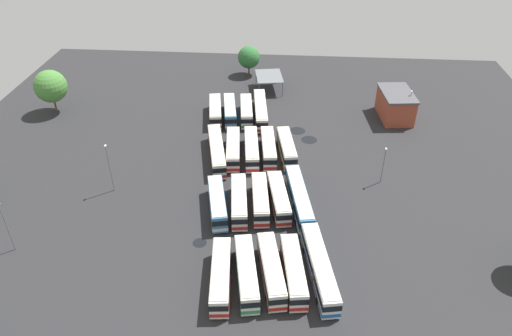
{
  "coord_description": "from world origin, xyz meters",
  "views": [
    {
      "loc": [
        -73.8,
        -5.94,
        52.76
      ],
      "look_at": [
        1.85,
        -0.04,
        1.57
      ],
      "focal_mm": 33.73,
      "sensor_mm": 36.0,
      "label": 1
    }
  ],
  "objects_px": {
    "bus_row2_slot0": "(287,148)",
    "lamp_post_far_corner": "(110,167)",
    "bus_row3_slot2": "(246,111)",
    "tree_east_edge": "(249,57)",
    "bus_row2_slot4": "(217,151)",
    "bus_row3_slot1": "(261,110)",
    "bus_row2_slot3": "(233,149)",
    "maintenance_shelter": "(269,76)",
    "bus_row0_slot3": "(247,273)",
    "bus_row3_slot3": "(230,111)",
    "depot_building": "(395,105)",
    "lamp_post_near_entrance": "(409,104)",
    "lamp_post_mid_lot": "(384,164)",
    "bus_row0_slot4": "(221,276)",
    "bus_row0_slot2": "(271,270)",
    "bus_row2_slot2": "(251,149)",
    "tree_northwest": "(50,86)",
    "bus_row3_slot4": "(215,111)",
    "bus_row0_slot0": "(319,267)",
    "bus_row1_slot1": "(279,198)",
    "bus_row2_slot1": "(268,148)",
    "bus_row1_slot0": "(299,198)",
    "lamp_post_by_building": "(6,225)",
    "bus_row1_slot3": "(239,201)",
    "bus_row0_slot1": "(293,271)",
    "bus_row1_slot2": "(260,199)",
    "bus_row1_slot4": "(217,203)"
  },
  "relations": [
    {
      "from": "bus_row0_slot2",
      "to": "lamp_post_by_building",
      "type": "xyz_separation_m",
      "value": [
        3.07,
        40.36,
        3.09
      ]
    },
    {
      "from": "bus_row0_slot3",
      "to": "bus_row3_slot4",
      "type": "relative_size",
      "value": 1.06
    },
    {
      "from": "bus_row2_slot2",
      "to": "bus_row3_slot1",
      "type": "distance_m",
      "value": 16.99
    },
    {
      "from": "bus_row2_slot0",
      "to": "lamp_post_by_building",
      "type": "xyz_separation_m",
      "value": [
        -30.76,
        41.72,
        3.09
      ]
    },
    {
      "from": "lamp_post_far_corner",
      "to": "tree_east_edge",
      "type": "distance_m",
      "value": 58.71
    },
    {
      "from": "bus_row0_slot4",
      "to": "bus_row2_slot2",
      "type": "bearing_deg",
      "value": -2.35
    },
    {
      "from": "bus_row3_slot4",
      "to": "bus_row1_slot1",
      "type": "bearing_deg",
      "value": -153.45
    },
    {
      "from": "depot_building",
      "to": "maintenance_shelter",
      "type": "height_order",
      "value": "depot_building"
    },
    {
      "from": "bus_row1_slot2",
      "to": "maintenance_shelter",
      "type": "distance_m",
      "value": 48.81
    },
    {
      "from": "bus_row2_slot0",
      "to": "lamp_post_far_corner",
      "type": "distance_m",
      "value": 34.53
    },
    {
      "from": "bus_row2_slot0",
      "to": "tree_east_edge",
      "type": "relative_size",
      "value": 1.56
    },
    {
      "from": "bus_row3_slot4",
      "to": "depot_building",
      "type": "height_order",
      "value": "depot_building"
    },
    {
      "from": "bus_row0_slot3",
      "to": "bus_row3_slot3",
      "type": "relative_size",
      "value": 1.04
    },
    {
      "from": "bus_row0_slot4",
      "to": "bus_row1_slot3",
      "type": "bearing_deg",
      "value": -2.46
    },
    {
      "from": "bus_row2_slot1",
      "to": "bus_row3_slot2",
      "type": "distance_m",
      "value": 16.85
    },
    {
      "from": "lamp_post_by_building",
      "to": "tree_east_edge",
      "type": "bearing_deg",
      "value": -22.98
    },
    {
      "from": "bus_row2_slot3",
      "to": "maintenance_shelter",
      "type": "height_order",
      "value": "maintenance_shelter"
    },
    {
      "from": "bus_row1_slot0",
      "to": "bus_row3_slot2",
      "type": "height_order",
      "value": "same"
    },
    {
      "from": "bus_row1_slot0",
      "to": "bus_row3_slot3",
      "type": "bearing_deg",
      "value": 26.66
    },
    {
      "from": "bus_row2_slot3",
      "to": "maintenance_shelter",
      "type": "distance_m",
      "value": 33.2
    },
    {
      "from": "bus_row2_slot3",
      "to": "tree_northwest",
      "type": "xyz_separation_m",
      "value": [
        16.5,
        44.21,
        4.61
      ]
    },
    {
      "from": "bus_row0_slot3",
      "to": "maintenance_shelter",
      "type": "relative_size",
      "value": 1.32
    },
    {
      "from": "bus_row2_slot0",
      "to": "bus_row3_slot1",
      "type": "relative_size",
      "value": 0.76
    },
    {
      "from": "bus_row2_slot1",
      "to": "tree_northwest",
      "type": "bearing_deg",
      "value": 73.09
    },
    {
      "from": "depot_building",
      "to": "lamp_post_near_entrance",
      "type": "relative_size",
      "value": 1.6
    },
    {
      "from": "bus_row0_slot1",
      "to": "lamp_post_by_building",
      "type": "relative_size",
      "value": 1.39
    },
    {
      "from": "bus_row0_slot3",
      "to": "bus_row3_slot3",
      "type": "height_order",
      "value": "same"
    },
    {
      "from": "bus_row2_slot1",
      "to": "bus_row2_slot3",
      "type": "height_order",
      "value": "same"
    },
    {
      "from": "bus_row3_slot2",
      "to": "tree_east_edge",
      "type": "distance_m",
      "value": 25.69
    },
    {
      "from": "bus_row3_slot3",
      "to": "bus_row0_slot0",
      "type": "bearing_deg",
      "value": -158.43
    },
    {
      "from": "bus_row2_slot4",
      "to": "bus_row3_slot1",
      "type": "xyz_separation_m",
      "value": [
        18.25,
        -7.52,
        0.0
      ]
    },
    {
      "from": "bus_row2_slot2",
      "to": "bus_row1_slot3",
      "type": "bearing_deg",
      "value": 177.77
    },
    {
      "from": "bus_row2_slot0",
      "to": "lamp_post_by_building",
      "type": "relative_size",
      "value": 1.36
    },
    {
      "from": "bus_row3_slot2",
      "to": "lamp_post_far_corner",
      "type": "height_order",
      "value": "lamp_post_far_corner"
    },
    {
      "from": "bus_row0_slot2",
      "to": "bus_row2_slot2",
      "type": "distance_m",
      "value": 33.41
    },
    {
      "from": "bus_row2_slot0",
      "to": "bus_row2_slot1",
      "type": "bearing_deg",
      "value": 94.89
    },
    {
      "from": "bus_row2_slot3",
      "to": "lamp_post_mid_lot",
      "type": "height_order",
      "value": "lamp_post_mid_lot"
    },
    {
      "from": "lamp_post_by_building",
      "to": "tree_east_edge",
      "type": "relative_size",
      "value": 1.14
    },
    {
      "from": "lamp_post_mid_lot",
      "to": "lamp_post_near_entrance",
      "type": "xyz_separation_m",
      "value": [
        25.11,
        -9.26,
        -0.01
      ]
    },
    {
      "from": "bus_row0_slot4",
      "to": "bus_row1_slot1",
      "type": "height_order",
      "value": "same"
    },
    {
      "from": "bus_row0_slot0",
      "to": "bus_row1_slot1",
      "type": "height_order",
      "value": "same"
    },
    {
      "from": "bus_row2_slot2",
      "to": "bus_row3_slot2",
      "type": "bearing_deg",
      "value": 9.01
    },
    {
      "from": "bus_row0_slot1",
      "to": "bus_row3_slot4",
      "type": "bearing_deg",
      "value": 20.9
    },
    {
      "from": "bus_row1_slot4",
      "to": "tree_northwest",
      "type": "xyz_separation_m",
      "value": [
        34.22,
        43.58,
        4.61
      ]
    },
    {
      "from": "bus_row0_slot3",
      "to": "bus_row2_slot4",
      "type": "xyz_separation_m",
      "value": [
        32.45,
        9.07,
        0.0
      ]
    },
    {
      "from": "bus_row0_slot4",
      "to": "bus_row3_slot4",
      "type": "bearing_deg",
      "value": 9.33
    },
    {
      "from": "bus_row2_slot2",
      "to": "bus_row3_slot4",
      "type": "height_order",
      "value": "same"
    },
    {
      "from": "tree_east_edge",
      "to": "lamp_post_near_entrance",
      "type": "bearing_deg",
      "value": -121.57
    },
    {
      "from": "bus_row0_slot1",
      "to": "bus_row1_slot1",
      "type": "relative_size",
      "value": 1.03
    },
    {
      "from": "bus_row0_slot4",
      "to": "bus_row2_slot0",
      "type": "xyz_separation_m",
      "value": [
        35.5,
        -8.46,
        -0.0
      ]
    }
  ]
}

